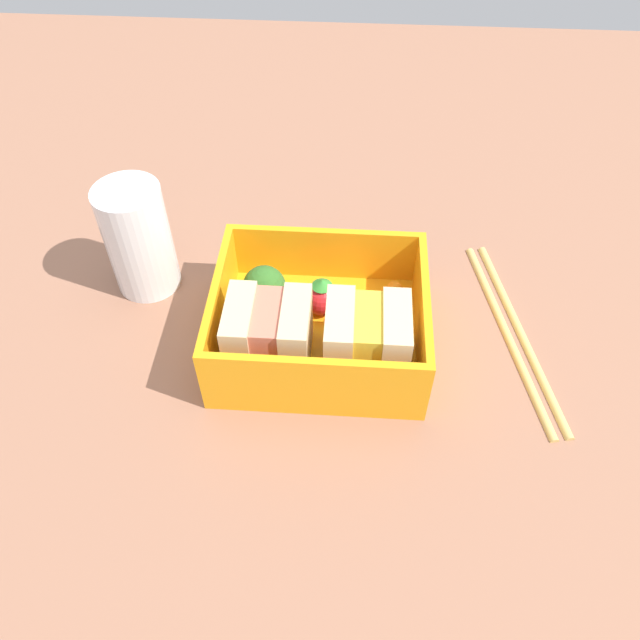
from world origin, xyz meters
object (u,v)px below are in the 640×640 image
object	(u,v)px
sandwich_left	(367,339)
drinking_glass	(139,239)
broccoli_floret	(264,288)
chopstick_pair	(514,331)
carrot_stick_far_left	(379,304)
sandwich_center_left	(269,334)
strawberry_far_left	(320,297)

from	to	relation	value
sandwich_left	drinking_glass	xyz separation A→B (cm)	(19.11, -8.70, 0.96)
broccoli_floret	drinking_glass	xyz separation A→B (cm)	(10.87, -3.61, 1.35)
broccoli_floret	chopstick_pair	xyz separation A→B (cm)	(-20.46, 0.42, -3.23)
carrot_stick_far_left	drinking_glass	bearing A→B (deg)	-9.04
sandwich_center_left	strawberry_far_left	size ratio (longest dim) A/B	1.77
carrot_stick_far_left	broccoli_floret	distance (cm)	9.44
carrot_stick_far_left	sandwich_left	bearing A→B (deg)	79.28
sandwich_left	drinking_glass	size ratio (longest dim) A/B	0.62
chopstick_pair	carrot_stick_far_left	bearing A→B (deg)	-4.23
sandwich_left	broccoli_floret	size ratio (longest dim) A/B	1.45
sandwich_center_left	drinking_glass	xyz separation A→B (cm)	(11.86, -8.70, 0.96)
strawberry_far_left	chopstick_pair	world-z (taller)	strawberry_far_left
sandwich_center_left	chopstick_pair	bearing A→B (deg)	-166.51
sandwich_left	chopstick_pair	distance (cm)	13.57
sandwich_center_left	chopstick_pair	distance (cm)	20.35
broccoli_floret	drinking_glass	size ratio (longest dim) A/B	0.43
drinking_glass	strawberry_far_left	bearing A→B (deg)	166.99
broccoli_floret	chopstick_pair	size ratio (longest dim) A/B	0.21
sandwich_left	chopstick_pair	world-z (taller)	sandwich_left
sandwich_center_left	chopstick_pair	world-z (taller)	sandwich_center_left
chopstick_pair	drinking_glass	distance (cm)	31.92
sandwich_center_left	strawberry_far_left	distance (cm)	6.32
sandwich_left	carrot_stick_far_left	xyz separation A→B (cm)	(-1.04, -5.50, -2.04)
strawberry_far_left	broccoli_floret	size ratio (longest dim) A/B	0.82
sandwich_center_left	strawberry_far_left	bearing A→B (deg)	-123.57
sandwich_center_left	strawberry_far_left	world-z (taller)	sandwich_center_left
strawberry_far_left	drinking_glass	size ratio (longest dim) A/B	0.35
chopstick_pair	sandwich_left	bearing A→B (deg)	20.92
sandwich_center_left	carrot_stick_far_left	bearing A→B (deg)	-146.46
sandwich_left	sandwich_center_left	bearing A→B (deg)	0.00
broccoli_floret	chopstick_pair	distance (cm)	20.72
sandwich_center_left	carrot_stick_far_left	size ratio (longest dim) A/B	1.28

